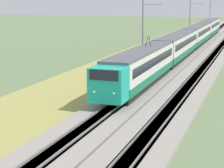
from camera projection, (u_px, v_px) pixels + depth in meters
name	position (u px, v px, depth m)	size (l,w,h in m)	color
ballast_main	(170.00, 66.00, 58.44)	(240.00, 4.40, 0.30)	gray
ballast_adjacent	(204.00, 68.00, 57.01)	(240.00, 4.40, 0.30)	gray
track_main	(170.00, 66.00, 58.44)	(240.00, 1.57, 0.45)	#4C4238
track_adjacent	(204.00, 67.00, 57.01)	(240.00, 1.57, 0.45)	#4C4238
grass_verge	(121.00, 64.00, 60.57)	(240.00, 8.79, 0.12)	#99934C
passenger_train	(189.00, 39.00, 73.00)	(84.30, 2.95, 5.10)	#19A88E
catenary_mast_mid	(143.00, 33.00, 54.89)	(0.22, 2.56, 9.22)	slate
catenary_mast_far	(190.00, 20.00, 91.23)	(0.22, 2.56, 8.78)	slate
catenary_mast_distant	(210.00, 13.00, 127.51)	(0.22, 2.56, 8.80)	slate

